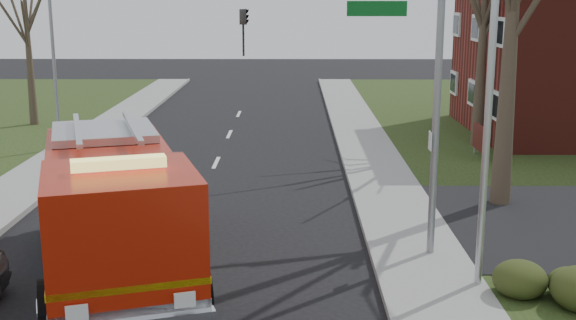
{
  "coord_description": "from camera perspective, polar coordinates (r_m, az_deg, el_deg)",
  "views": [
    {
      "loc": [
        3.06,
        -15.69,
        6.44
      ],
      "look_at": [
        2.91,
        3.78,
        2.0
      ],
      "focal_mm": 45.0,
      "sensor_mm": 36.0,
      "label": 1
    }
  ],
  "objects": [
    {
      "name": "ground",
      "position": [
        17.23,
        -9.94,
        -9.3
      ],
      "size": [
        120.0,
        120.0,
        0.0
      ],
      "primitive_type": "plane",
      "color": "black",
      "rests_on": "ground"
    },
    {
      "name": "sidewalk_right",
      "position": [
        17.22,
        11.06,
        -9.1
      ],
      "size": [
        2.4,
        80.0,
        0.15
      ],
      "primitive_type": "cube",
      "color": "gray",
      "rests_on": "ground"
    },
    {
      "name": "health_center_sign",
      "position": [
        29.68,
        14.97,
        1.61
      ],
      "size": [
        0.12,
        2.0,
        1.4
      ],
      "color": "#4C1511",
      "rests_on": "ground"
    },
    {
      "name": "hedge_corner",
      "position": [
        16.89,
        21.24,
        -8.37
      ],
      "size": [
        2.8,
        2.0,
        0.9
      ],
      "primitive_type": "ellipsoid",
      "color": "#2B3914",
      "rests_on": "lawn_right"
    },
    {
      "name": "bare_tree_left",
      "position": [
        38.01,
        -20.01,
        10.77
      ],
      "size": [
        4.5,
        4.5,
        9.0
      ],
      "color": "#382C21",
      "rests_on": "ground"
    },
    {
      "name": "traffic_signal_mast",
      "position": [
        17.41,
        7.6,
        7.02
      ],
      "size": [
        5.29,
        0.18,
        6.8
      ],
      "color": "gray",
      "rests_on": "ground"
    },
    {
      "name": "streetlight_pole",
      "position": [
        15.84,
        15.45,
        5.53
      ],
      "size": [
        1.48,
        0.16,
        8.4
      ],
      "color": "#B7BABF",
      "rests_on": "ground"
    },
    {
      "name": "utility_pole_far",
      "position": [
        31.42,
        -17.97,
        6.86
      ],
      "size": [
        0.14,
        0.14,
        7.0
      ],
      "primitive_type": "cylinder",
      "color": "gray",
      "rests_on": "ground"
    },
    {
      "name": "fire_engine",
      "position": [
        17.05,
        -13.59,
        -4.15
      ],
      "size": [
        5.41,
        9.06,
        3.46
      ],
      "rotation": [
        0.0,
        0.0,
        0.31
      ],
      "color": "#A31807",
      "rests_on": "ground"
    }
  ]
}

